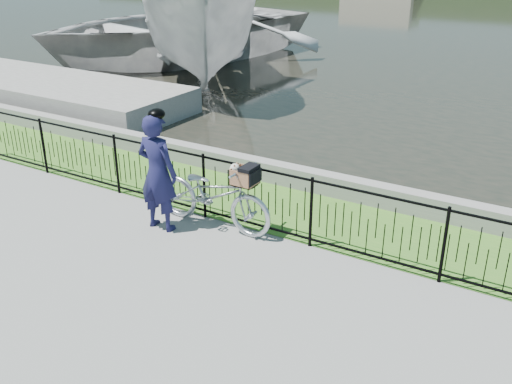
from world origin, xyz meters
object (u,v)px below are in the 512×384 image
Objects in this scene: bicycle_rig at (214,194)px; boat_far at (176,28)px; dock at (37,89)px; boat_near at (201,24)px; cyclist at (157,172)px.

boat_far is at bearing 130.59° from bicycle_rig.
boat_near is at bearing 56.30° from dock.
bicycle_rig is 0.98m from cyclist.
boat_near reaches higher than dock.
bicycle_rig is 1.08× the size of cyclist.
boat_far reaches higher than dock.
bicycle_rig is at bearing -23.70° from dock.
boat_far is (-9.30, 12.20, 0.24)m from cyclist.
dock is 0.72× the size of boat_far.
cyclist is 15.34m from boat_far.
dock is at bearing -84.84° from boat_far.
cyclist is 0.15× the size of boat_far.
boat_near is (-5.67, 9.00, 0.94)m from cyclist.
boat_far reaches higher than cyclist.
bicycle_rig is 0.16× the size of boat_far.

